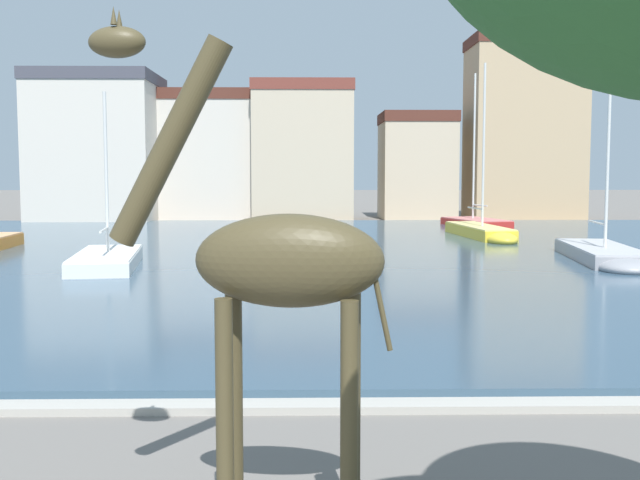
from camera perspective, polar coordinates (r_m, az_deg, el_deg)
harbor_water at (r=32.70m, az=0.24°, el=-1.03°), size 80.37×41.76×0.24m
quay_edge_coping at (r=11.93m, az=2.60°, el=-12.12°), size 80.37×0.50×0.12m
giraffe_statue at (r=7.50m, az=-3.45°, el=-2.26°), size 2.95×0.90×5.14m
sailboat_grey at (r=30.67m, az=20.29°, el=-1.23°), size 2.96×8.12×6.90m
sailboat_yellow at (r=40.03m, az=11.92°, el=0.46°), size 2.30×8.02×9.00m
sailboat_white at (r=28.78m, az=-15.27°, el=-1.49°), size 2.87×7.10×6.37m
sailboat_red at (r=49.03m, az=11.10°, el=1.23°), size 3.70×6.21×9.56m
townhouse_corner_house at (r=57.38m, az=-16.00°, el=6.50°), size 8.47×8.11×10.44m
townhouse_narrow_midrow at (r=59.15m, az=-8.21°, el=6.15°), size 8.30×6.46×9.53m
townhouse_end_terrace at (r=57.35m, az=-1.28°, el=6.51°), size 7.30×6.43×10.07m
townhouse_tall_gabled at (r=59.89m, az=7.11°, el=5.44°), size 5.54×6.00×8.03m
townhouse_wide_warehouse at (r=60.65m, az=14.76°, el=7.93°), size 8.30×5.65×13.59m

